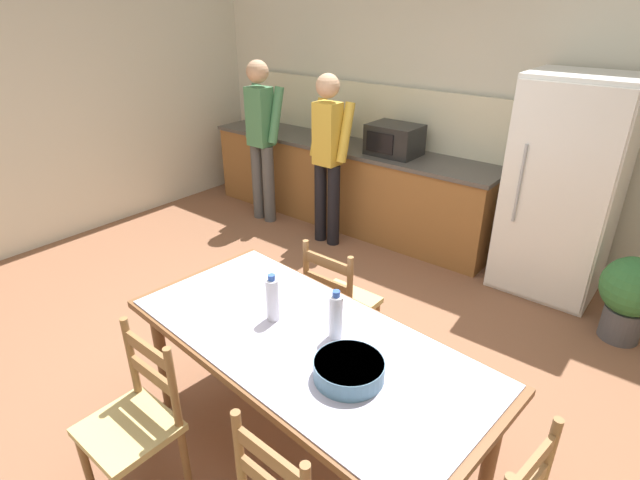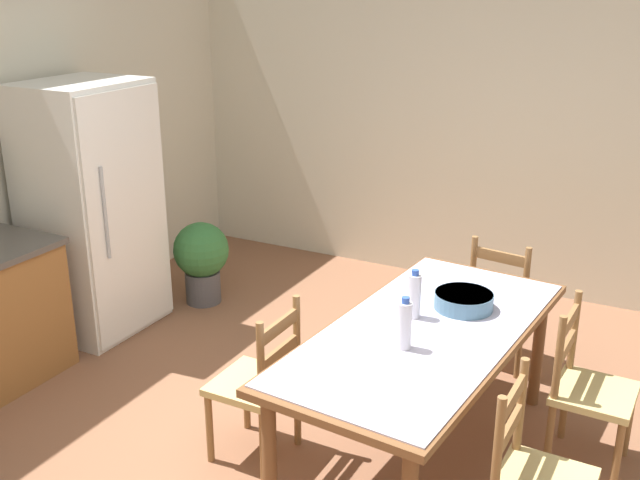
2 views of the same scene
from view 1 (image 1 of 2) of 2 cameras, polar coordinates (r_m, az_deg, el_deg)
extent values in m
plane|color=brown|center=(3.67, -3.59, -13.42)|extent=(8.32, 8.32, 0.00)
cube|color=beige|center=(5.18, 16.85, 15.20)|extent=(6.52, 0.12, 2.90)
cube|color=beige|center=(5.67, -30.06, 13.77)|extent=(0.12, 5.20, 2.90)
cube|color=brown|center=(5.62, 2.93, 6.26)|extent=(3.40, 0.62, 0.86)
cube|color=#4C4742|center=(5.48, 3.04, 10.70)|extent=(3.44, 0.66, 0.04)
cube|color=#B7BCC1|center=(5.95, -3.05, 11.97)|extent=(0.52, 0.38, 0.02)
cube|color=beige|center=(5.66, 5.03, 14.45)|extent=(3.40, 0.03, 0.60)
cube|color=white|center=(4.57, 26.07, 5.27)|extent=(0.82, 0.68, 1.82)
cube|color=white|center=(4.24, 24.84, 4.05)|extent=(0.79, 0.02, 1.75)
cylinder|color=#A5AAB2|center=(4.25, 21.84, 5.96)|extent=(0.02, 0.02, 0.64)
cube|color=black|center=(5.11, 8.51, 11.28)|extent=(0.50, 0.38, 0.30)
cube|color=black|center=(4.97, 6.82, 10.97)|extent=(0.30, 0.01, 0.19)
cube|color=tan|center=(5.48, 1.87, 12.87)|extent=(0.24, 0.16, 0.36)
cylinder|color=brown|center=(3.24, -17.60, -12.71)|extent=(0.07, 0.07, 0.73)
cylinder|color=brown|center=(3.53, -7.58, -7.92)|extent=(0.07, 0.07, 0.73)
cylinder|color=brown|center=(2.71, 18.91, -22.23)|extent=(0.07, 0.07, 0.73)
cube|color=brown|center=(2.57, -1.63, -11.67)|extent=(2.04, 1.08, 0.04)
cube|color=#B7B2CC|center=(2.56, -1.63, -11.24)|extent=(1.96, 1.03, 0.01)
cylinder|color=silver|center=(2.64, -5.45, -6.81)|extent=(0.07, 0.07, 0.24)
cylinder|color=#2D51B2|center=(2.57, -5.57, -4.28)|extent=(0.04, 0.04, 0.03)
cylinder|color=silver|center=(2.50, 1.82, -8.78)|extent=(0.07, 0.07, 0.24)
cylinder|color=#2D51B2|center=(2.42, 1.86, -6.16)|extent=(0.04, 0.04, 0.03)
cylinder|color=slate|center=(2.31, 3.32, -14.58)|extent=(0.32, 0.32, 0.09)
cylinder|color=slate|center=(2.28, 3.34, -13.92)|extent=(0.31, 0.31, 0.02)
cylinder|color=olive|center=(3.64, 6.43, -9.86)|extent=(0.04, 0.04, 0.41)
cylinder|color=olive|center=(3.80, 1.87, -7.90)|extent=(0.04, 0.04, 0.41)
cylinder|color=olive|center=(3.41, 3.20, -12.50)|extent=(0.04, 0.04, 0.41)
cylinder|color=olive|center=(3.59, -1.51, -10.24)|extent=(0.04, 0.04, 0.41)
cube|color=tan|center=(3.48, 2.56, -7.07)|extent=(0.42, 0.40, 0.04)
cylinder|color=olive|center=(3.14, 3.41, -5.69)|extent=(0.04, 0.04, 0.46)
cylinder|color=olive|center=(3.33, -1.60, -3.63)|extent=(0.04, 0.04, 0.46)
cube|color=olive|center=(3.17, 0.84, -2.63)|extent=(0.36, 0.03, 0.07)
cube|color=olive|center=(3.24, 0.82, -4.98)|extent=(0.36, 0.03, 0.07)
cylinder|color=olive|center=(2.32, 24.49, -22.18)|extent=(0.04, 0.04, 0.46)
cube|color=olive|center=(2.11, 23.00, -22.73)|extent=(0.07, 0.36, 0.07)
cylinder|color=olive|center=(3.00, -25.19, -22.18)|extent=(0.04, 0.04, 0.41)
cylinder|color=olive|center=(3.08, -19.33, -19.28)|extent=(0.04, 0.04, 0.41)
cylinder|color=olive|center=(2.86, -15.16, -23.06)|extent=(0.04, 0.04, 0.41)
cube|color=tan|center=(2.76, -21.06, -19.55)|extent=(0.43, 0.41, 0.04)
cylinder|color=olive|center=(2.78, -20.78, -12.29)|extent=(0.04, 0.04, 0.46)
cylinder|color=olive|center=(2.53, -16.44, -15.91)|extent=(0.04, 0.04, 0.46)
cube|color=olive|center=(2.57, -19.14, -11.81)|extent=(0.36, 0.03, 0.07)
cube|color=olive|center=(2.66, -18.66, -14.40)|extent=(0.36, 0.03, 0.07)
cylinder|color=olive|center=(2.19, -9.18, -23.12)|extent=(0.04, 0.04, 0.46)
cube|color=olive|center=(2.00, -5.80, -23.45)|extent=(0.36, 0.04, 0.07)
cylinder|color=#4C4C4C|center=(5.77, -7.11, 6.67)|extent=(0.13, 0.13, 0.87)
cylinder|color=#4C4C4C|center=(5.65, -5.88, 6.33)|extent=(0.13, 0.13, 0.87)
cube|color=#478456|center=(5.51, -6.90, 13.82)|extent=(0.25, 0.20, 0.62)
sphere|color=tan|center=(5.43, -7.17, 18.57)|extent=(0.23, 0.23, 0.23)
cylinder|color=#478456|center=(5.67, -7.65, 14.40)|extent=(0.10, 0.24, 0.59)
cylinder|color=#478456|center=(5.44, -5.06, 14.02)|extent=(0.10, 0.24, 0.59)
cylinder|color=black|center=(5.16, 0.07, 4.37)|extent=(0.13, 0.13, 0.85)
cylinder|color=black|center=(5.07, 1.55, 3.93)|extent=(0.13, 0.13, 0.85)
cube|color=gold|center=(4.89, 0.86, 12.03)|extent=(0.24, 0.19, 0.60)
sphere|color=tan|center=(4.81, 0.90, 17.21)|extent=(0.23, 0.23, 0.23)
cylinder|color=gold|center=(5.04, -0.17, 12.75)|extent=(0.10, 0.23, 0.57)
cylinder|color=gold|center=(4.84, 2.95, 12.17)|extent=(0.10, 0.23, 0.57)
cylinder|color=#4C4C51|center=(4.41, 31.19, -8.12)|extent=(0.28, 0.28, 0.26)
sphere|color=#337038|center=(4.26, 32.16, -4.54)|extent=(0.44, 0.44, 0.44)
camera|label=2|loc=(4.69, -49.82, 19.72)|focal=42.00mm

